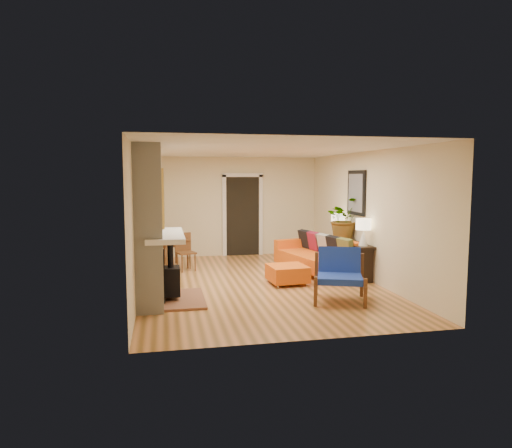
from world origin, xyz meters
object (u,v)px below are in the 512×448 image
at_px(lamp_near, 363,229).
at_px(lamp_far, 338,222).
at_px(sofa, 318,255).
at_px(houseplant, 344,218).
at_px(blue_chair, 340,272).
at_px(dining_table, 174,243).
at_px(ottoman, 287,273).
at_px(console_table, 349,248).

height_order(lamp_near, lamp_far, same).
distance_m(sofa, lamp_near, 1.35).
height_order(lamp_far, houseplant, houseplant).
relative_size(blue_chair, dining_table, 0.68).
xyz_separation_m(blue_chair, lamp_far, (0.96, 2.53, 0.59)).
height_order(dining_table, lamp_near, lamp_near).
height_order(sofa, ottoman, sofa).
distance_m(lamp_near, houseplant, 0.98).
bearing_deg(ottoman, lamp_far, 39.09).
bearing_deg(blue_chair, lamp_near, 50.64).
xyz_separation_m(sofa, lamp_near, (0.57, -1.01, 0.69)).
distance_m(sofa, ottoman, 1.31).
xyz_separation_m(dining_table, console_table, (3.66, -1.62, 0.03)).
distance_m(sofa, houseplant, 0.99).
height_order(blue_chair, houseplant, houseplant).
distance_m(blue_chair, console_table, 2.09).
height_order(ottoman, blue_chair, blue_chair).
bearing_deg(lamp_far, console_table, -90.00).
distance_m(ottoman, dining_table, 3.07).
bearing_deg(blue_chair, houseplant, 66.05).
height_order(lamp_near, houseplant, houseplant).
bearing_deg(blue_chair, console_table, 62.63).
bearing_deg(lamp_near, sofa, 119.34).
xyz_separation_m(sofa, lamp_far, (0.57, 0.34, 0.69)).
relative_size(sofa, dining_table, 1.45).
height_order(console_table, houseplant, houseplant).
distance_m(sofa, dining_table, 3.35).
bearing_deg(lamp_far, houseplant, -91.47).
xyz_separation_m(lamp_far, houseplant, (-0.01, -0.39, 0.12)).
bearing_deg(dining_table, lamp_far, -14.47).
height_order(blue_chair, lamp_near, lamp_near).
distance_m(dining_table, houseplant, 3.93).
xyz_separation_m(ottoman, dining_table, (-2.14, 2.18, 0.34)).
distance_m(lamp_far, houseplant, 0.41).
bearing_deg(sofa, houseplant, -4.72).
xyz_separation_m(console_table, houseplant, (-0.01, 0.28, 0.61)).
distance_m(sofa, lamp_far, 0.96).
relative_size(dining_table, houseplant, 1.73).
distance_m(console_table, lamp_far, 0.83).
xyz_separation_m(sofa, console_table, (0.57, -0.33, 0.20)).
relative_size(ottoman, dining_table, 0.48).
distance_m(sofa, console_table, 0.69).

